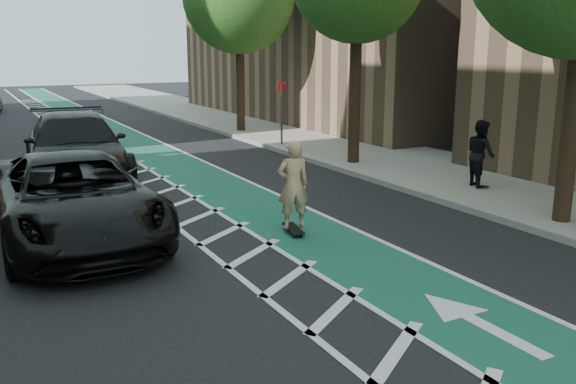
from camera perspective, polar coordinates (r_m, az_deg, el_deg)
ground at (r=9.42m, az=-8.06°, el=-9.58°), size 120.00×120.00×0.00m
bike_lane at (r=19.47m, az=-9.94°, el=2.27°), size 2.00×90.00×0.01m
buffer_strip at (r=19.07m, az=-14.22°, el=1.83°), size 1.40×90.00×0.01m
sidewalk_right at (r=22.30m, az=6.13°, el=3.95°), size 5.00×90.00×0.15m
curb_right at (r=21.04m, az=0.59°, el=3.48°), size 0.12×90.00×0.16m
sign_post at (r=22.88m, az=-0.61°, el=7.48°), size 0.35×0.08×2.47m
skateboard at (r=12.33m, az=0.48°, el=-3.45°), size 0.43×0.90×0.12m
skateboarder at (r=12.10m, az=0.49°, el=0.69°), size 0.73×0.56×1.78m
suv_near at (r=12.41m, az=-19.38°, el=-0.55°), size 2.78×6.03×1.67m
suv_far at (r=18.18m, az=-19.28°, el=3.94°), size 3.20×6.67×1.88m
pedestrian at (r=16.53m, az=17.56°, el=3.48°), size 0.87×0.99×1.73m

